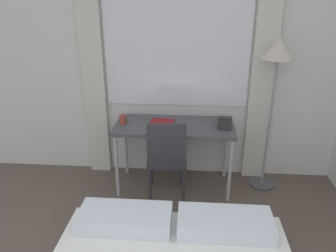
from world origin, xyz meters
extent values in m
cube|color=silver|center=(0.00, 3.25, 1.35)|extent=(4.84, 0.05, 2.70)
cube|color=white|center=(0.11, 3.22, 1.60)|extent=(1.55, 0.01, 1.50)
cube|color=beige|center=(-0.80, 3.17, 1.30)|extent=(0.24, 0.06, 2.60)
cube|color=beige|center=(1.02, 3.17, 1.30)|extent=(0.24, 0.06, 2.60)
cube|color=#4C4C51|center=(0.11, 2.88, 0.72)|extent=(1.25, 0.56, 0.04)
cylinder|color=#B2B2B7|center=(-0.47, 2.64, 0.35)|extent=(0.04, 0.04, 0.70)
cylinder|color=#B2B2B7|center=(0.69, 2.64, 0.35)|extent=(0.04, 0.04, 0.70)
cylinder|color=#B2B2B7|center=(-0.47, 3.12, 0.35)|extent=(0.04, 0.04, 0.70)
cylinder|color=#B2B2B7|center=(0.69, 3.12, 0.35)|extent=(0.04, 0.04, 0.70)
cube|color=#333338|center=(0.04, 2.71, 0.43)|extent=(0.43, 0.43, 0.05)
cube|color=#333338|center=(0.06, 2.53, 0.67)|extent=(0.38, 0.07, 0.44)
cylinder|color=#333338|center=(-0.11, 2.53, 0.20)|extent=(0.03, 0.03, 0.40)
cylinder|color=#333338|center=(0.23, 2.56, 0.20)|extent=(0.03, 0.03, 0.40)
cylinder|color=#333338|center=(-0.14, 2.87, 0.20)|extent=(0.03, 0.03, 0.40)
cylinder|color=#333338|center=(0.20, 2.90, 0.20)|extent=(0.03, 0.03, 0.40)
cube|color=silver|center=(-0.18, 1.66, 0.48)|extent=(0.69, 0.32, 0.12)
cube|color=silver|center=(0.55, 1.66, 0.48)|extent=(0.69, 0.32, 0.12)
cylinder|color=#4C4C51|center=(1.10, 2.96, 0.01)|extent=(0.27, 0.27, 0.03)
cylinder|color=gray|center=(1.10, 2.96, 0.73)|extent=(0.02, 0.02, 1.40)
cone|color=beige|center=(1.10, 2.96, 1.54)|extent=(0.32, 0.32, 0.21)
cube|color=#2D2D2D|center=(0.62, 2.85, 0.79)|extent=(0.13, 0.17, 0.09)
cube|color=#2D2D2D|center=(0.62, 2.85, 0.85)|extent=(0.14, 0.06, 0.02)
cube|color=maroon|center=(-0.02, 2.92, 0.75)|extent=(0.26, 0.19, 0.02)
cube|color=white|center=(-0.02, 2.92, 0.76)|extent=(0.25, 0.18, 0.01)
cylinder|color=#993F33|center=(-0.43, 2.87, 0.79)|extent=(0.07, 0.07, 0.09)
camera|label=1|loc=(0.29, -0.28, 2.05)|focal=35.00mm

